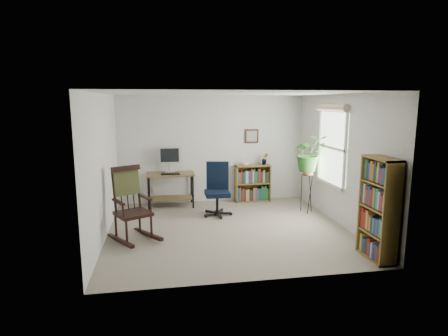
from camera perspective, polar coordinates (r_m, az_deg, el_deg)
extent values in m
cube|color=gray|center=(6.83, 0.57, -9.30)|extent=(4.20, 4.00, 0.00)
cube|color=silver|center=(6.44, 0.60, 11.28)|extent=(4.20, 4.00, 0.00)
cube|color=silver|center=(8.48, -1.80, 2.87)|extent=(4.20, 0.00, 2.40)
cube|color=silver|center=(4.61, 4.98, -3.33)|extent=(4.20, 0.00, 2.40)
cube|color=silver|center=(6.50, -17.96, 0.15)|extent=(0.00, 4.00, 2.40)
cube|color=silver|center=(7.20, 17.28, 1.11)|extent=(0.00, 4.00, 2.40)
cube|color=black|center=(8.06, -8.17, -0.88)|extent=(0.40, 0.15, 0.02)
imported|color=#2B5F21|center=(7.71, 12.90, 4.85)|extent=(1.69, 1.88, 1.47)
imported|color=#2B5F21|center=(8.60, 6.22, 0.88)|extent=(0.13, 0.24, 0.11)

